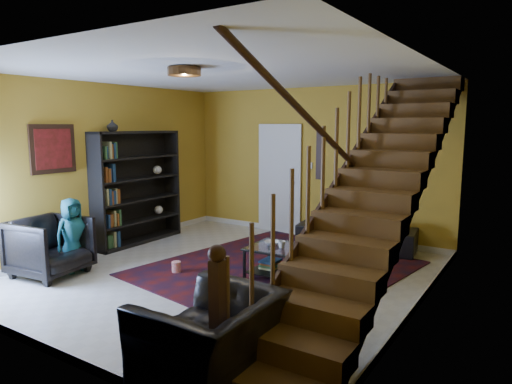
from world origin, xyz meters
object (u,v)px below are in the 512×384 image
at_px(bookshelf, 138,189).
at_px(armchair_left, 50,247).
at_px(armchair_right, 210,338).
at_px(coffee_table, 293,263).
at_px(sofa, 356,232).

xyz_separation_m(bookshelf, armchair_left, (0.35, -1.98, -0.55)).
height_order(armchair_right, coffee_table, armchair_right).
xyz_separation_m(sofa, coffee_table, (-0.13, -2.06, -0.02)).
bearing_deg(bookshelf, armchair_right, -36.12).
relative_size(sofa, armchair_left, 2.15).
distance_m(armchair_left, armchair_right, 3.66).
height_order(bookshelf, armchair_left, bookshelf).
relative_size(bookshelf, armchair_left, 2.20).
bearing_deg(sofa, bookshelf, 18.50).
bearing_deg(armchair_right, armchair_left, -104.56).
bearing_deg(coffee_table, armchair_left, -151.54).
distance_m(armchair_left, coffee_table, 3.40).
bearing_deg(coffee_table, sofa, 86.51).
bearing_deg(armchair_right, sofa, -175.30).
xyz_separation_m(sofa, armchair_left, (-3.11, -3.68, 0.13)).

